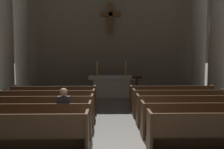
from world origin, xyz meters
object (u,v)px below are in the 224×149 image
column_right_fourth (199,31)px  pew_right_row_1 (219,132)px  pew_right_row_5 (171,97)px  column_left_fourth (21,30)px  column_right_third (218,27)px  altar (111,86)px  column_left_third (4,26)px  candlestick_right (126,71)px  lone_worshipper (64,112)px  pew_right_row_4 (179,103)px  pew_left_row_1 (16,134)px  pew_left_row_2 (30,120)px  pew_right_row_2 (201,119)px  lectern (137,89)px  pew_right_row_3 (188,110)px  pew_left_row_3 (41,111)px  candlestick_left (97,71)px  pew_left_row_5 (54,98)px  pew_left_row_4 (48,104)px

column_right_fourth → pew_right_row_1: bearing=-106.6°
pew_right_row_5 → column_left_fourth: (-6.86, 4.00, 2.82)m
column_right_third → altar: 5.55m
column_left_third → candlestick_right: (5.35, 1.24, -2.05)m
altar → lone_worshipper: size_ratio=1.67×
pew_right_row_4 → column_right_third: size_ratio=0.46×
pew_left_row_1 → pew_left_row_2: same height
pew_right_row_2 → column_right_third: column_right_third is taller
pew_left_row_1 → column_left_fourth: size_ratio=0.46×
lectern → pew_right_row_3: bearing=-73.9°
lectern → pew_left_row_3: bearing=-131.1°
candlestick_left → pew_left_row_1: bearing=-102.0°
pew_right_row_4 → pew_right_row_1: bearing=-90.0°
pew_left_row_5 → column_left_third: size_ratio=0.46×
column_left_fourth → column_right_fourth: same height
pew_left_row_2 → pew_right_row_2: same height
candlestick_left → lectern: size_ratio=0.63×
pew_right_row_2 → altar: altar is taller
pew_right_row_5 → candlestick_right: candlestick_right is taller
pew_right_row_5 → column_right_fourth: 5.47m
pew_right_row_5 → lectern: bearing=122.8°
pew_left_row_3 → column_left_fourth: 7.15m
pew_right_row_4 → pew_right_row_5: bearing=90.0°
pew_right_row_2 → candlestick_left: 6.77m
pew_right_row_5 → lone_worshipper: bearing=-138.8°
column_right_third → column_left_third: bearing=180.0°
pew_right_row_5 → column_left_fourth: column_left_fourth is taller
pew_left_row_5 → column_right_fourth: size_ratio=0.46×
pew_left_row_4 → pew_left_row_5: size_ratio=1.00×
pew_left_row_4 → column_left_third: size_ratio=0.46×
pew_left_row_1 → candlestick_left: (1.51, 7.11, 0.77)m
pew_right_row_4 → column_right_fourth: (2.44, 5.05, 2.82)m
pew_left_row_2 → pew_right_row_3: (4.42, 1.05, 0.00)m
pew_left_row_5 → column_left_third: 4.08m
pew_right_row_1 → candlestick_left: (-2.91, 7.11, 0.77)m
column_right_fourth → lone_worshipper: 9.66m
column_right_third → lectern: (-3.54, 0.04, -2.75)m
column_left_third → lectern: bearing=0.4°
pew_right_row_1 → pew_right_row_4: same height
pew_right_row_5 → candlestick_left: (-2.91, 2.91, 0.77)m
candlestick_left → column_left_fourth: bearing=164.6°
pew_left_row_1 → column_right_third: size_ratio=0.46×
pew_right_row_2 → column_right_fourth: (2.44, 7.15, 2.82)m
pew_left_row_3 → lectern: 5.06m
pew_left_row_2 → column_right_third: size_ratio=0.46×
column_right_third → column_right_fourth: (0.00, 2.33, 0.00)m
column_left_third → pew_right_row_5: bearing=-13.7°
pew_right_row_5 → pew_left_row_4: bearing=-166.6°
pew_left_row_2 → pew_right_row_3: size_ratio=1.00×
altar → candlestick_right: 1.00m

